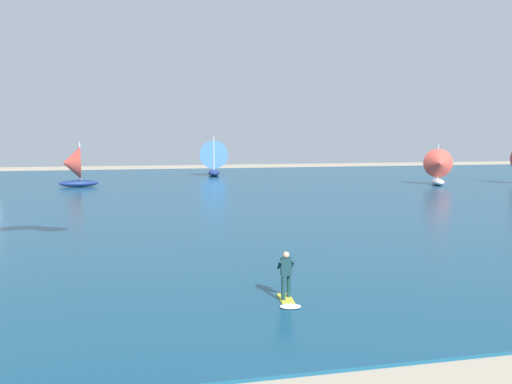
{
  "coord_description": "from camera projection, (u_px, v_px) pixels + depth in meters",
  "views": [
    {
      "loc": [
        -5.19,
        -7.64,
        5.66
      ],
      "look_at": [
        0.23,
        13.47,
        3.63
      ],
      "focal_mm": 41.99,
      "sensor_mm": 36.0,
      "label": 1
    }
  ],
  "objects": [
    {
      "name": "sailboat_near_shore",
      "position": [
        214.0,
        158.0,
        84.49
      ],
      "size": [
        4.2,
        4.88,
        5.58
      ],
      "color": "navy",
      "rests_on": "ocean"
    },
    {
      "name": "sailboat_heeled_over",
      "position": [
        439.0,
        167.0,
        67.69
      ],
      "size": [
        3.71,
        4.15,
        4.67
      ],
      "color": "silver",
      "rests_on": "ocean"
    },
    {
      "name": "kitesurfer",
      "position": [
        287.0,
        284.0,
        20.17
      ],
      "size": [
        0.85,
        2.01,
        1.67
      ],
      "color": "yellow",
      "rests_on": "ocean"
    },
    {
      "name": "sailboat_far_right",
      "position": [
        73.0,
        166.0,
        65.55
      ],
      "size": [
        4.29,
        3.66,
        4.95
      ],
      "color": "navy",
      "rests_on": "ocean"
    },
    {
      "name": "ocean",
      "position": [
        159.0,
        195.0,
        57.69
      ],
      "size": [
        160.0,
        90.0,
        0.1
      ],
      "primitive_type": "cube",
      "color": "navy",
      "rests_on": "ground"
    }
  ]
}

